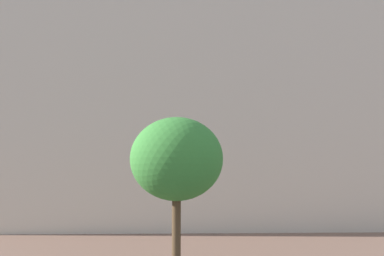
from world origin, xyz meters
TOP-DOWN VIEW (x-y plane):
  - landmark_building at (-1.35, 31.47)m, footprint 30.03×14.96m
  - tree_curb_far at (-0.88, 12.77)m, footprint 3.48×3.48m

SIDE VIEW (x-z plane):
  - tree_curb_far at x=-0.88m, z-range 1.42..7.43m
  - landmark_building at x=-1.35m, z-range -7.05..29.76m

